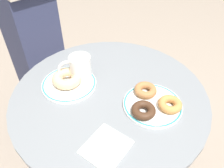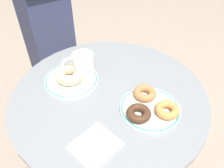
% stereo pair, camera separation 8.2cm
% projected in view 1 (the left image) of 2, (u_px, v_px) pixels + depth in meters
% --- Properties ---
extents(cafe_table, '(0.73, 0.73, 0.72)m').
position_uv_depth(cafe_table, '(110.00, 131.00, 1.00)').
color(cafe_table, slate).
rests_on(cafe_table, ground).
extents(plate_left, '(0.21, 0.21, 0.01)m').
position_uv_depth(plate_left, '(70.00, 83.00, 0.87)').
color(plate_left, white).
rests_on(plate_left, cafe_table).
extents(plate_right, '(0.21, 0.21, 0.01)m').
position_uv_depth(plate_right, '(152.00, 105.00, 0.79)').
color(plate_right, white).
rests_on(plate_right, cafe_table).
extents(donut_glazed, '(0.13, 0.13, 0.04)m').
position_uv_depth(donut_glazed, '(67.00, 78.00, 0.85)').
color(donut_glazed, '#E0B789').
rests_on(donut_glazed, plate_left).
extents(donut_old_fashioned, '(0.09, 0.09, 0.03)m').
position_uv_depth(donut_old_fashioned, '(170.00, 104.00, 0.76)').
color(donut_old_fashioned, '#BC7F42').
rests_on(donut_old_fashioned, plate_right).
extents(donut_cinnamon, '(0.11, 0.11, 0.03)m').
position_uv_depth(donut_cinnamon, '(145.00, 90.00, 0.81)').
color(donut_cinnamon, '#A36B3D').
rests_on(donut_cinnamon, plate_right).
extents(donut_chocolate, '(0.11, 0.11, 0.03)m').
position_uv_depth(donut_chocolate, '(143.00, 110.00, 0.74)').
color(donut_chocolate, '#422819').
rests_on(donut_chocolate, plate_right).
extents(paper_napkin, '(0.15, 0.16, 0.01)m').
position_uv_depth(paper_napkin, '(106.00, 147.00, 0.66)').
color(paper_napkin, white).
rests_on(paper_napkin, cafe_table).
extents(coffee_mug, '(0.12, 0.09, 0.10)m').
position_uv_depth(coffee_mug, '(79.00, 68.00, 0.87)').
color(coffee_mug, white).
rests_on(coffee_mug, cafe_table).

